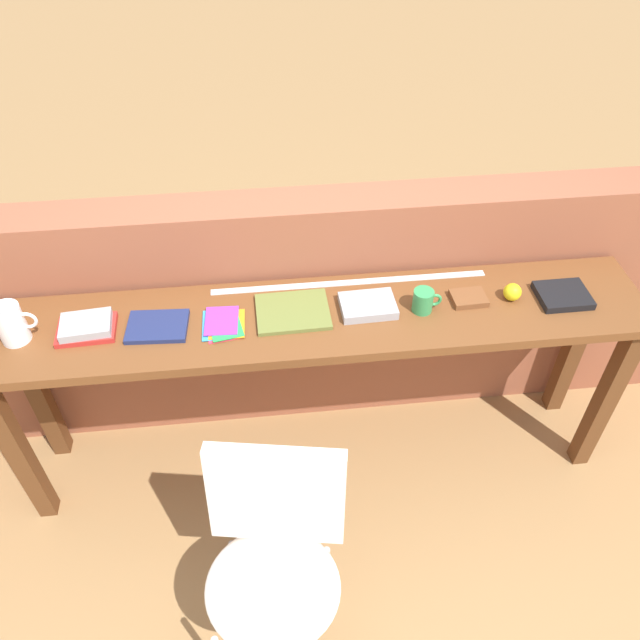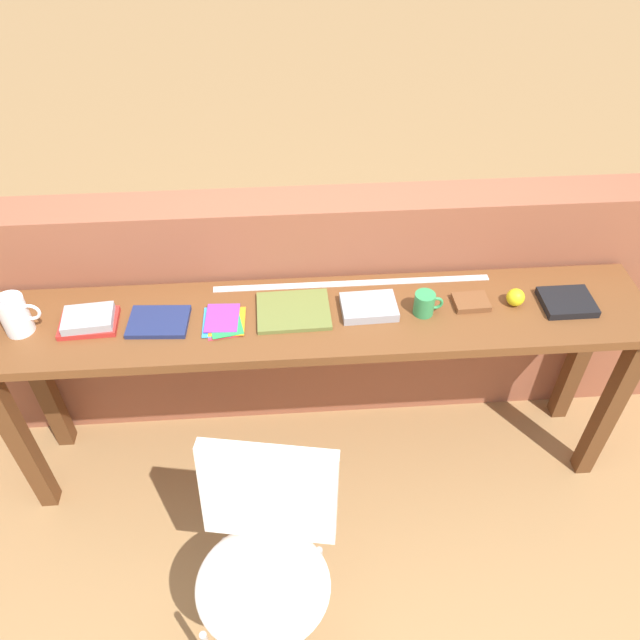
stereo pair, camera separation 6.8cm
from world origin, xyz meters
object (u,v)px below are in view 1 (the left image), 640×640
(book_open_centre, at_px, (293,312))
(sports_ball_small, at_px, (512,292))
(pamphlet_pile_colourful, at_px, (223,324))
(chair_white_moulded, at_px, (274,556))
(book_stack_leftmost, at_px, (86,327))
(book_repair_rightmost, at_px, (563,295))
(magazine_cycling, at_px, (157,326))
(leather_journal_brown, at_px, (469,298))
(pitcher_white, at_px, (11,323))
(mug, at_px, (424,301))

(book_open_centre, relative_size, sports_ball_small, 3.99)
(pamphlet_pile_colourful, bearing_deg, chair_white_moulded, -79.91)
(book_stack_leftmost, distance_m, book_repair_rightmost, 1.77)
(book_open_centre, height_order, book_repair_rightmost, book_repair_rightmost)
(magazine_cycling, height_order, book_repair_rightmost, book_repair_rightmost)
(book_stack_leftmost, xyz_separation_m, leather_journal_brown, (1.41, 0.02, -0.01))
(book_open_centre, relative_size, book_repair_rightmost, 1.41)
(pitcher_white, distance_m, book_stack_leftmost, 0.25)
(magazine_cycling, distance_m, sports_ball_small, 1.33)
(book_stack_leftmost, height_order, magazine_cycling, book_stack_leftmost)
(pamphlet_pile_colourful, height_order, leather_journal_brown, leather_journal_brown)
(pamphlet_pile_colourful, relative_size, book_open_centre, 0.69)
(book_open_centre, bearing_deg, sports_ball_small, -1.95)
(chair_white_moulded, relative_size, pamphlet_pile_colourful, 4.82)
(pamphlet_pile_colourful, distance_m, leather_journal_brown, 0.93)
(book_open_centre, distance_m, mug, 0.49)
(pitcher_white, distance_m, magazine_cycling, 0.50)
(book_open_centre, bearing_deg, book_repair_rightmost, -2.86)
(pitcher_white, distance_m, book_repair_rightmost, 2.01)
(chair_white_moulded, height_order, magazine_cycling, magazine_cycling)
(leather_journal_brown, bearing_deg, magazine_cycling, 179.06)
(book_open_centre, xyz_separation_m, book_repair_rightmost, (1.03, -0.03, 0.01))
(pamphlet_pile_colourful, bearing_deg, mug, 0.22)
(mug, relative_size, book_repair_rightmost, 0.57)
(magazine_cycling, relative_size, book_open_centre, 0.80)
(chair_white_moulded, distance_m, pitcher_white, 1.20)
(magazine_cycling, bearing_deg, book_repair_rightmost, 3.35)
(magazine_cycling, distance_m, leather_journal_brown, 1.16)
(book_repair_rightmost, bearing_deg, book_stack_leftmost, 179.26)
(leather_journal_brown, bearing_deg, book_open_centre, 177.74)
(book_stack_leftmost, relative_size, pamphlet_pile_colourful, 1.14)
(book_repair_rightmost, bearing_deg, chair_white_moulded, -148.27)
(chair_white_moulded, height_order, book_repair_rightmost, book_repair_rightmost)
(magazine_cycling, relative_size, sports_ball_small, 3.19)
(book_repair_rightmost, bearing_deg, leather_journal_brown, 175.31)
(magazine_cycling, bearing_deg, mug, 2.98)
(pitcher_white, relative_size, book_repair_rightmost, 0.96)
(magazine_cycling, relative_size, mug, 1.96)
(pitcher_white, relative_size, book_open_centre, 0.68)
(book_stack_leftmost, distance_m, book_open_centre, 0.74)
(pamphlet_pile_colourful, bearing_deg, book_open_centre, 8.06)
(pamphlet_pile_colourful, distance_m, mug, 0.74)
(mug, bearing_deg, sports_ball_small, 3.89)
(book_stack_leftmost, relative_size, mug, 1.92)
(book_open_centre, relative_size, leather_journal_brown, 2.08)
(book_open_centre, height_order, leather_journal_brown, leather_journal_brown)
(book_open_centre, bearing_deg, pamphlet_pile_colourful, -173.21)
(magazine_cycling, bearing_deg, sports_ball_small, 4.14)
(pamphlet_pile_colourful, relative_size, sports_ball_small, 2.73)
(book_repair_rightmost, bearing_deg, magazine_cycling, 179.51)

